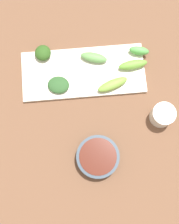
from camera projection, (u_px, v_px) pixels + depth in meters
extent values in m
cube|color=brown|center=(93.00, 108.00, 0.95)|extent=(2.10, 2.10, 0.02)
cylinder|color=#354554|center=(96.00, 157.00, 0.89)|extent=(0.12, 0.12, 0.03)
cylinder|color=#4F1C11|center=(96.00, 157.00, 0.88)|extent=(0.11, 0.11, 0.02)
cube|color=silver|center=(83.00, 72.00, 0.96)|extent=(0.16, 0.38, 0.01)
ellipsoid|color=#2D571D|center=(43.00, 53.00, 0.95)|extent=(0.06, 0.06, 0.03)
ellipsoid|color=#2E5B2B|center=(58.00, 85.00, 0.93)|extent=(0.06, 0.07, 0.02)
ellipsoid|color=#6CAB3D|center=(133.00, 65.00, 0.94)|extent=(0.04, 0.09, 0.03)
ellipsoid|color=#77A740|center=(113.00, 85.00, 0.93)|extent=(0.06, 0.10, 0.02)
ellipsoid|color=#65A255|center=(94.00, 58.00, 0.95)|extent=(0.05, 0.09, 0.03)
ellipsoid|color=#5BB856|center=(139.00, 51.00, 0.95)|extent=(0.04, 0.07, 0.03)
cylinder|color=white|center=(162.00, 115.00, 0.90)|extent=(0.07, 0.07, 0.06)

